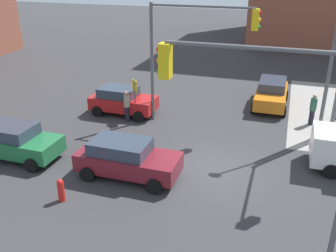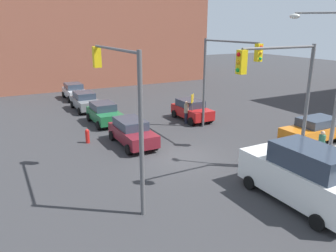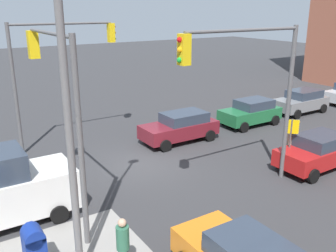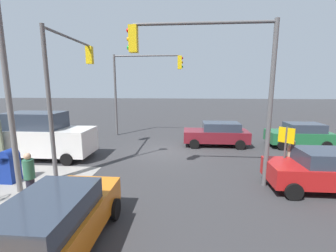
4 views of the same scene
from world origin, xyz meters
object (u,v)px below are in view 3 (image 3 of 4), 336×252
Objects in this scene: pedestrian_crossing at (123,246)px; pedestrian_waiting at (290,146)px; traffic_signal_nw_corner at (253,77)px; sedan_red at (317,151)px; traffic_signal_ne_corner at (58,91)px; coupe_gray at (301,101)px; street_lamp_corner at (74,109)px; sedan_maroon at (180,127)px; sedan_green at (251,112)px; mailbox_blue at (35,248)px; traffic_signal_se_corner at (56,60)px; fire_hydrant at (179,118)px.

pedestrian_crossing is 1.00× the size of pedestrian_waiting.
sedan_red is (-4.20, 0.24, -3.80)m from traffic_signal_nw_corner.
traffic_signal_ne_corner is 19.37m from coupe_gray.
street_lamp_corner reaches higher than pedestrian_crossing.
sedan_maroon is 10.54m from coupe_gray.
traffic_signal_nw_corner reaches higher than sedan_green.
street_lamp_corner is 11.52m from pedestrian_waiting.
street_lamp_corner is at bearing 28.08° from sedan_green.
pedestrian_crossing is at bearing -163.94° from pedestrian_waiting.
pedestrian_waiting is (0.72, -0.94, 0.10)m from sedan_red.
traffic_signal_nw_corner is at bearing 29.28° from coupe_gray.
pedestrian_waiting is (-12.00, -1.20, 0.17)m from mailbox_blue.
traffic_signal_ne_corner is (6.82, -1.77, -0.06)m from traffic_signal_nw_corner.
sedan_red is 1.19m from pedestrian_waiting.
traffic_signal_nw_corner is 1.00× the size of traffic_signal_se_corner.
pedestrian_crossing is at bearing 143.13° from mailbox_blue.
traffic_signal_ne_corner is at bearing -99.08° from street_lamp_corner.
traffic_signal_nw_corner reaches higher than mailbox_blue.
pedestrian_waiting reaches higher than fire_hydrant.
pedestrian_crossing is at bearing 49.31° from fire_hydrant.
traffic_signal_se_corner is 10.35m from street_lamp_corner.
fire_hydrant is at bearing -123.46° from sedan_maroon.
pedestrian_waiting reaches higher than coupe_gray.
traffic_signal_nw_corner is 1.59× the size of coupe_gray.
traffic_signal_nw_corner is at bearing -171.93° from street_lamp_corner.
pedestrian_waiting reaches higher than mailbox_blue.
traffic_signal_se_corner is 1.50× the size of sedan_maroon.
traffic_signal_ne_corner reaches higher than pedestrian_crossing.
sedan_red is (-3.15, 6.48, -0.00)m from sedan_maroon.
sedan_maroon reaches higher than fire_hydrant.
pedestrian_crossing is (13.05, 8.33, 0.09)m from sedan_green.
mailbox_blue is 12.06m from pedestrian_waiting.
sedan_maroon is (-8.32, -7.26, -3.86)m from street_lamp_corner.
mailbox_blue is at bearing 1.16° from sedan_red.
pedestrian_waiting is (-10.30, 1.07, -3.65)m from traffic_signal_ne_corner.
pedestrian_crossing reaches higher than mailbox_blue.
sedan_green is at bearing 62.51° from pedestrian_waiting.
coupe_gray is (-8.91, 2.20, 0.36)m from fire_hydrant.
pedestrian_waiting is at bearing 174.05° from traffic_signal_ne_corner.
fire_hydrant is 4.53m from sedan_green.
coupe_gray is 9.97m from pedestrian_waiting.
mailbox_blue is 11.70m from sedan_maroon.
traffic_signal_se_corner is 7.42m from sedan_maroon.
fire_hydrant is 0.22× the size of sedan_maroon.
pedestrian_waiting is (8.11, 5.80, 0.09)m from coupe_gray.
coupe_gray is at bearing -165.61° from traffic_signal_ne_corner.
fire_hydrant is at bearing -107.13° from traffic_signal_nw_corner.
mailbox_blue is at bearing -173.34° from pedestrian_waiting.
traffic_signal_se_corner is at bearing 135.51° from pedestrian_waiting.
traffic_signal_ne_corner is 4.55× the size of mailbox_blue.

